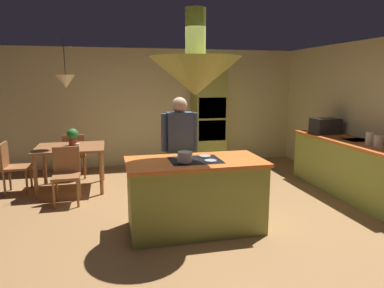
{
  "coord_description": "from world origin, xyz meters",
  "views": [
    {
      "loc": [
        -1.01,
        -4.3,
        1.91
      ],
      "look_at": [
        0.1,
        0.4,
        1.0
      ],
      "focal_mm": 32.62,
      "sensor_mm": 36.0,
      "label": 1
    }
  ],
  "objects_px": {
    "person_at_island": "(180,147)",
    "canister_sugar": "(370,139)",
    "canister_flour": "(378,141)",
    "chair_at_corner": "(11,164)",
    "oven_tower": "(209,119)",
    "microwave_on_counter": "(325,126)",
    "cooking_pot_on_cooktop": "(185,157)",
    "kitchen_island": "(195,195)",
    "dining_table": "(70,152)",
    "chair_by_back_wall": "(75,153)",
    "potted_plant_on_table": "(73,136)",
    "cup_on_table": "(78,146)",
    "chair_facing_island": "(66,171)"
  },
  "relations": [
    {
      "from": "chair_by_back_wall",
      "to": "canister_flour",
      "type": "distance_m",
      "value": 5.26
    },
    {
      "from": "chair_by_back_wall",
      "to": "potted_plant_on_table",
      "type": "height_order",
      "value": "potted_plant_on_table"
    },
    {
      "from": "chair_facing_island",
      "to": "microwave_on_counter",
      "type": "xyz_separation_m",
      "value": [
        4.54,
        0.12,
        0.55
      ]
    },
    {
      "from": "kitchen_island",
      "to": "cup_on_table",
      "type": "bearing_deg",
      "value": 129.78
    },
    {
      "from": "cooking_pot_on_cooktop",
      "to": "microwave_on_counter",
      "type": "bearing_deg",
      "value": 28.89
    },
    {
      "from": "dining_table",
      "to": "cooking_pot_on_cooktop",
      "type": "distance_m",
      "value": 2.73
    },
    {
      "from": "canister_flour",
      "to": "cup_on_table",
      "type": "bearing_deg",
      "value": 159.21
    },
    {
      "from": "microwave_on_counter",
      "to": "cooking_pot_on_cooktop",
      "type": "distance_m",
      "value": 3.43
    },
    {
      "from": "canister_sugar",
      "to": "chair_by_back_wall",
      "type": "bearing_deg",
      "value": 151.94
    },
    {
      "from": "kitchen_island",
      "to": "canister_flour",
      "type": "height_order",
      "value": "canister_flour"
    },
    {
      "from": "person_at_island",
      "to": "chair_facing_island",
      "type": "xyz_separation_m",
      "value": [
        -1.64,
        0.7,
        -0.44
      ]
    },
    {
      "from": "kitchen_island",
      "to": "canister_sugar",
      "type": "bearing_deg",
      "value": 7.53
    },
    {
      "from": "kitchen_island",
      "to": "oven_tower",
      "type": "xyz_separation_m",
      "value": [
        1.1,
        3.24,
        0.58
      ]
    },
    {
      "from": "person_at_island",
      "to": "potted_plant_on_table",
      "type": "bearing_deg",
      "value": 137.24
    },
    {
      "from": "person_at_island",
      "to": "chair_facing_island",
      "type": "bearing_deg",
      "value": 156.88
    },
    {
      "from": "oven_tower",
      "to": "potted_plant_on_table",
      "type": "distance_m",
      "value": 2.95
    },
    {
      "from": "chair_at_corner",
      "to": "canister_sugar",
      "type": "height_order",
      "value": "canister_sugar"
    },
    {
      "from": "potted_plant_on_table",
      "to": "cup_on_table",
      "type": "height_order",
      "value": "potted_plant_on_table"
    },
    {
      "from": "chair_by_back_wall",
      "to": "microwave_on_counter",
      "type": "height_order",
      "value": "microwave_on_counter"
    },
    {
      "from": "person_at_island",
      "to": "canister_sugar",
      "type": "height_order",
      "value": "person_at_island"
    },
    {
      "from": "oven_tower",
      "to": "microwave_on_counter",
      "type": "xyz_separation_m",
      "value": [
        1.74,
        -1.72,
        0.01
      ]
    },
    {
      "from": "dining_table",
      "to": "chair_by_back_wall",
      "type": "xyz_separation_m",
      "value": [
        0.0,
        0.7,
        -0.16
      ]
    },
    {
      "from": "person_at_island",
      "to": "canister_flour",
      "type": "distance_m",
      "value": 2.94
    },
    {
      "from": "canister_flour",
      "to": "chair_at_corner",
      "type": "bearing_deg",
      "value": 160.86
    },
    {
      "from": "potted_plant_on_table",
      "to": "cup_on_table",
      "type": "relative_size",
      "value": 3.33
    },
    {
      "from": "chair_at_corner",
      "to": "microwave_on_counter",
      "type": "height_order",
      "value": "microwave_on_counter"
    },
    {
      "from": "kitchen_island",
      "to": "person_at_island",
      "type": "xyz_separation_m",
      "value": [
        -0.06,
        0.7,
        0.49
      ]
    },
    {
      "from": "chair_by_back_wall",
      "to": "cooking_pot_on_cooktop",
      "type": "bearing_deg",
      "value": 117.76
    },
    {
      "from": "cooking_pot_on_cooktop",
      "to": "dining_table",
      "type": "bearing_deg",
      "value": 124.63
    },
    {
      "from": "kitchen_island",
      "to": "potted_plant_on_table",
      "type": "bearing_deg",
      "value": 127.19
    },
    {
      "from": "dining_table",
      "to": "microwave_on_counter",
      "type": "relative_size",
      "value": 2.47
    },
    {
      "from": "canister_flour",
      "to": "microwave_on_counter",
      "type": "relative_size",
      "value": 0.38
    },
    {
      "from": "chair_by_back_wall",
      "to": "microwave_on_counter",
      "type": "distance_m",
      "value": 4.75
    },
    {
      "from": "canister_flour",
      "to": "potted_plant_on_table",
      "type": "bearing_deg",
      "value": 156.16
    },
    {
      "from": "kitchen_island",
      "to": "cooking_pot_on_cooktop",
      "type": "distance_m",
      "value": 0.57
    },
    {
      "from": "kitchen_island",
      "to": "chair_by_back_wall",
      "type": "distance_m",
      "value": 3.27
    },
    {
      "from": "chair_facing_island",
      "to": "kitchen_island",
      "type": "bearing_deg",
      "value": -39.57
    },
    {
      "from": "canister_flour",
      "to": "chair_by_back_wall",
      "type": "bearing_deg",
      "value": 150.2
    },
    {
      "from": "kitchen_island",
      "to": "dining_table",
      "type": "bearing_deg",
      "value": 128.99
    },
    {
      "from": "potted_plant_on_table",
      "to": "microwave_on_counter",
      "type": "relative_size",
      "value": 0.65
    },
    {
      "from": "oven_tower",
      "to": "microwave_on_counter",
      "type": "relative_size",
      "value": 4.52
    },
    {
      "from": "person_at_island",
      "to": "cup_on_table",
      "type": "relative_size",
      "value": 18.38
    },
    {
      "from": "chair_facing_island",
      "to": "chair_by_back_wall",
      "type": "height_order",
      "value": "same"
    },
    {
      "from": "oven_tower",
      "to": "dining_table",
      "type": "height_order",
      "value": "oven_tower"
    },
    {
      "from": "canister_flour",
      "to": "canister_sugar",
      "type": "bearing_deg",
      "value": 90.0
    },
    {
      "from": "person_at_island",
      "to": "dining_table",
      "type": "bearing_deg",
      "value": 139.64
    },
    {
      "from": "dining_table",
      "to": "canister_sugar",
      "type": "distance_m",
      "value": 4.87
    },
    {
      "from": "oven_tower",
      "to": "cooking_pot_on_cooktop",
      "type": "xyz_separation_m",
      "value": [
        -1.26,
        -3.37,
        -0.05
      ]
    },
    {
      "from": "cup_on_table",
      "to": "cooking_pot_on_cooktop",
      "type": "height_order",
      "value": "cooking_pot_on_cooktop"
    },
    {
      "from": "oven_tower",
      "to": "canister_sugar",
      "type": "xyz_separation_m",
      "value": [
        1.74,
        -2.87,
        -0.03
      ]
    }
  ]
}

